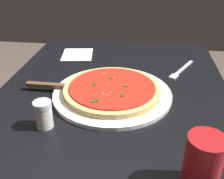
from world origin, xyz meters
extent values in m
cube|color=black|center=(0.40, -0.30, 0.37)|extent=(0.06, 0.06, 0.74)
cube|color=black|center=(0.40, 0.30, 0.37)|extent=(0.06, 0.06, 0.74)
cube|color=black|center=(0.00, 0.00, 0.75)|extent=(0.94, 0.74, 0.03)
cylinder|color=white|center=(-0.04, 0.00, 0.77)|extent=(0.37, 0.37, 0.01)
cylinder|color=#DBB26B|center=(-0.04, 0.00, 0.79)|extent=(0.30, 0.30, 0.02)
cylinder|color=red|center=(-0.04, 0.00, 0.80)|extent=(0.26, 0.26, 0.00)
sphere|color=#EFEACC|center=(-0.09, 0.02, 0.80)|extent=(0.01, 0.01, 0.01)
sphere|color=#EFEACC|center=(0.02, -0.02, 0.80)|extent=(0.00, 0.00, 0.00)
sphere|color=#EFEACC|center=(-0.08, -0.09, 0.80)|extent=(0.00, 0.00, 0.00)
sphere|color=#EFEACC|center=(-0.09, 0.01, 0.80)|extent=(0.00, 0.00, 0.00)
sphere|color=#EFEACC|center=(0.05, 0.04, 0.80)|extent=(0.00, 0.00, 0.00)
sphere|color=#EFEACC|center=(-0.03, 0.01, 0.80)|extent=(0.00, 0.00, 0.00)
sphere|color=#EFEACC|center=(0.02, 0.00, 0.80)|extent=(0.00, 0.00, 0.00)
sphere|color=#EFEACC|center=(0.04, 0.04, 0.80)|extent=(0.00, 0.00, 0.00)
sphere|color=#EFEACC|center=(-0.08, 0.00, 0.80)|extent=(0.00, 0.00, 0.00)
cube|color=#23561E|center=(0.02, 0.01, 0.80)|extent=(0.01, 0.01, 0.00)
cube|color=#23561E|center=(-0.14, 0.04, 0.80)|extent=(0.01, 0.01, 0.00)
cube|color=#23561E|center=(-0.09, -0.04, 0.80)|extent=(0.01, 0.01, 0.00)
cube|color=#23561E|center=(-0.03, -0.04, 0.80)|extent=(0.01, 0.01, 0.00)
cube|color=#23561E|center=(-0.04, 0.05, 0.80)|extent=(0.01, 0.01, 0.00)
cube|color=#23561E|center=(-0.13, 0.03, 0.80)|extent=(0.01, 0.01, 0.00)
cube|color=silver|center=(-0.04, 0.10, 0.78)|extent=(0.07, 0.09, 0.00)
cube|color=brown|center=(-0.04, 0.21, 0.79)|extent=(0.02, 0.13, 0.01)
cylinder|color=#B2191E|center=(-0.36, -0.21, 0.83)|extent=(0.07, 0.07, 0.12)
cube|color=white|center=(0.28, 0.19, 0.77)|extent=(0.16, 0.14, 0.00)
cube|color=silver|center=(0.20, -0.24, 0.77)|extent=(0.14, 0.08, 0.00)
cube|color=silver|center=(0.12, -0.20, 0.77)|extent=(0.04, 0.04, 0.00)
cylinder|color=silver|center=(-0.22, 0.15, 0.80)|extent=(0.04, 0.04, 0.06)
cylinder|color=silver|center=(-0.22, 0.15, 0.84)|extent=(0.05, 0.05, 0.01)
camera|label=1|loc=(-0.74, -0.09, 1.19)|focal=42.50mm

